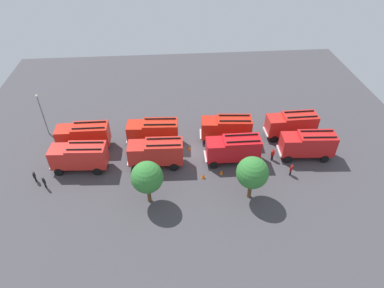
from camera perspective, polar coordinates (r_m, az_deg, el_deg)
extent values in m
plane|color=#423F44|center=(46.06, 0.00, -1.36)|extent=(66.61, 66.61, 0.00)
cube|color=red|center=(48.93, 14.03, 3.13)|extent=(2.24, 2.53, 2.60)
cube|color=#8C9EAD|center=(48.43, 12.91, 3.37)|extent=(0.11, 2.13, 1.46)
cube|color=red|center=(50.07, 17.86, 3.43)|extent=(4.84, 2.57, 2.90)
cube|color=black|center=(48.71, 18.48, 4.47)|extent=(4.32, 0.19, 0.12)
cube|color=black|center=(49.75, 17.94, 5.36)|extent=(4.32, 0.19, 0.12)
cube|color=silver|center=(49.22, 12.50, 1.98)|extent=(0.24, 2.38, 0.28)
cylinder|color=black|center=(48.86, 13.93, 0.82)|extent=(1.11, 0.37, 1.10)
cylinder|color=black|center=(50.66, 13.17, 2.48)|extent=(1.11, 0.37, 1.10)
cylinder|color=black|center=(50.61, 19.20, 1.13)|extent=(1.11, 0.37, 1.10)
cylinder|color=black|center=(52.35, 18.28, 2.72)|extent=(1.11, 0.37, 1.10)
cube|color=red|center=(47.03, 2.96, 2.78)|extent=(2.40, 2.68, 2.60)
cube|color=#8C9EAD|center=(46.80, 1.68, 3.09)|extent=(0.26, 2.12, 1.46)
cube|color=red|center=(47.24, 7.21, 2.90)|extent=(4.99, 2.90, 2.90)
cube|color=black|center=(45.78, 7.45, 3.99)|extent=(4.31, 0.48, 0.12)
cube|color=black|center=(46.91, 7.28, 4.94)|extent=(4.31, 0.48, 0.12)
cube|color=silver|center=(47.66, 1.47, 1.66)|extent=(0.40, 2.38, 0.28)
cylinder|color=black|center=(46.99, 2.71, 0.39)|extent=(1.13, 0.44, 1.10)
cylinder|color=black|center=(48.90, 2.61, 2.13)|extent=(1.13, 0.44, 1.10)
cylinder|color=black|center=(47.46, 8.63, 0.37)|extent=(1.13, 0.44, 1.10)
cylinder|color=black|center=(49.35, 8.31, 2.10)|extent=(1.13, 0.44, 1.10)
cube|color=red|center=(46.87, -9.68, 2.07)|extent=(2.35, 2.63, 2.60)
cube|color=#8C9EAD|center=(46.86, -10.99, 2.35)|extent=(0.21, 2.13, 1.46)
cube|color=red|center=(46.38, -5.42, 2.29)|extent=(4.94, 2.78, 2.90)
cube|color=black|center=(44.91, -5.58, 3.38)|extent=(4.32, 0.38, 0.12)
cube|color=black|center=(46.03, -5.49, 4.37)|extent=(4.32, 0.38, 0.12)
cube|color=silver|center=(47.75, -10.96, 0.93)|extent=(0.34, 2.38, 0.28)
cylinder|color=black|center=(46.89, -9.88, -0.33)|extent=(1.12, 0.42, 1.10)
cylinder|color=black|center=(48.76, -9.56, 1.44)|extent=(1.12, 0.42, 1.10)
cylinder|color=black|center=(46.38, -3.89, -0.26)|extent=(1.12, 0.42, 1.10)
cylinder|color=black|center=(48.27, -3.80, 1.53)|extent=(1.12, 0.42, 1.10)
cube|color=red|center=(48.60, -20.92, 1.25)|extent=(2.22, 2.52, 2.60)
cube|color=#8C9EAD|center=(48.75, -22.18, 1.48)|extent=(0.10, 2.13, 1.46)
cube|color=red|center=(47.57, -16.94, 1.61)|extent=(4.82, 2.53, 2.90)
cube|color=black|center=(46.14, -17.43, 2.65)|extent=(4.32, 0.15, 0.12)
cube|color=black|center=(47.24, -17.16, 3.63)|extent=(4.32, 0.15, 0.12)
cube|color=silver|center=(49.63, -21.94, 0.12)|extent=(0.22, 2.38, 0.28)
cylinder|color=black|center=(48.65, -21.03, -1.07)|extent=(1.10, 0.36, 1.10)
cylinder|color=black|center=(50.46, -20.46, 0.67)|extent=(1.10, 0.36, 1.10)
cylinder|color=black|center=(47.39, -15.39, -0.83)|extent=(1.10, 0.36, 1.10)
cylinder|color=black|center=(49.24, -15.01, 0.94)|extent=(1.10, 0.36, 1.10)
cube|color=red|center=(45.83, 16.38, -0.08)|extent=(2.35, 2.63, 2.60)
cube|color=#8C9EAD|center=(45.34, 15.18, 0.21)|extent=(0.21, 2.13, 1.46)
cube|color=red|center=(46.90, 20.50, 0.11)|extent=(4.95, 2.80, 2.90)
cube|color=black|center=(45.49, 21.19, 1.12)|extent=(4.32, 0.39, 0.12)
cube|color=black|center=(46.51, 20.68, 2.15)|extent=(4.32, 0.39, 0.12)
cube|color=silver|center=(46.20, 14.71, -1.21)|extent=(0.35, 2.38, 0.28)
cylinder|color=black|center=(45.85, 16.16, -2.54)|extent=(1.12, 0.42, 1.10)
cylinder|color=black|center=(47.60, 15.48, -0.64)|extent=(1.12, 0.42, 1.10)
cylinder|color=black|center=(47.51, 21.82, -2.38)|extent=(1.12, 0.42, 1.10)
cylinder|color=black|center=(49.20, 20.97, -0.56)|extent=(1.12, 0.42, 1.10)
cube|color=red|center=(43.23, 3.92, -0.99)|extent=(2.21, 2.51, 2.60)
cube|color=#8C9EAD|center=(42.91, 2.55, -0.73)|extent=(0.09, 2.13, 1.46)
cube|color=red|center=(43.72, 8.48, -0.61)|extent=(4.81, 2.52, 2.90)
cube|color=black|center=(42.22, 8.85, 0.46)|extent=(4.32, 0.14, 0.12)
cube|color=black|center=(43.28, 8.49, 1.58)|extent=(4.32, 0.14, 0.12)
cube|color=silver|center=(43.84, 2.30, -2.22)|extent=(0.21, 2.38, 0.28)
cylinder|color=black|center=(43.32, 3.77, -3.59)|extent=(1.10, 0.36, 1.10)
cylinder|color=black|center=(45.11, 3.39, -1.55)|extent=(1.10, 0.36, 1.10)
cylinder|color=black|center=(44.18, 10.09, -3.22)|extent=(1.10, 0.36, 1.10)
cylinder|color=black|center=(45.94, 9.46, -1.23)|extent=(1.10, 0.36, 1.10)
cube|color=red|center=(43.22, -9.43, -1.52)|extent=(2.29, 2.58, 2.60)
cube|color=#8C9EAD|center=(43.17, -10.85, -1.23)|extent=(0.16, 2.13, 1.46)
cube|color=red|center=(42.81, -4.80, -1.25)|extent=(4.89, 2.68, 2.90)
cube|color=black|center=(41.28, -4.94, -0.19)|extent=(4.32, 0.28, 0.12)
cube|color=black|center=(42.36, -4.89, 0.98)|extent=(4.32, 0.28, 0.12)
cube|color=silver|center=(44.13, -10.82, -2.70)|extent=(0.29, 2.38, 0.28)
cylinder|color=black|center=(43.36, -9.62, -4.11)|extent=(1.11, 0.39, 1.10)
cylinder|color=black|center=(45.15, -9.35, -2.05)|extent=(1.11, 0.39, 1.10)
cylinder|color=black|center=(42.98, -3.12, -3.97)|extent=(1.11, 0.39, 1.10)
cylinder|color=black|center=(44.77, -3.12, -1.90)|extent=(1.11, 0.39, 1.10)
cube|color=red|center=(45.31, -21.74, -2.01)|extent=(2.35, 2.63, 2.60)
cube|color=#8C9EAD|center=(45.51, -23.07, -1.71)|extent=(0.21, 2.13, 1.46)
cube|color=red|center=(44.09, -17.53, -1.86)|extent=(4.94, 2.79, 2.90)
cube|color=black|center=(42.63, -18.13, -0.85)|extent=(4.32, 0.38, 0.12)
cube|color=black|center=(43.65, -17.72, 0.29)|extent=(4.32, 0.38, 0.12)
cube|color=silver|center=(46.45, -22.80, -3.09)|extent=(0.35, 2.38, 0.28)
cylinder|color=black|center=(45.51, -21.94, -4.48)|extent=(1.12, 0.42, 1.10)
cylinder|color=black|center=(47.18, -21.14, -2.50)|extent=(1.12, 0.42, 1.10)
cylinder|color=black|center=(43.99, -15.95, -4.56)|extent=(1.12, 0.42, 1.10)
cylinder|color=black|center=(45.71, -15.36, -2.50)|extent=(1.12, 0.42, 1.10)
cylinder|color=black|center=(46.00, -25.28, -5.40)|extent=(0.16, 0.16, 0.74)
cylinder|color=black|center=(45.84, -25.29, -5.57)|extent=(0.16, 0.16, 0.74)
cube|color=black|center=(45.49, -25.52, -4.86)|extent=(0.34, 0.47, 0.64)
sphere|color=beige|center=(45.22, -25.66, -4.47)|extent=(0.21, 0.21, 0.21)
cylinder|color=black|center=(45.17, -25.69, -4.39)|extent=(0.26, 0.26, 0.06)
cylinder|color=black|center=(44.46, -23.83, -6.58)|extent=(0.16, 0.16, 0.79)
cylinder|color=black|center=(44.61, -23.95, -6.44)|extent=(0.16, 0.16, 0.79)
cube|color=black|center=(44.05, -24.14, -5.82)|extent=(0.46, 0.47, 0.69)
sphere|color=tan|center=(43.76, -24.29, -5.39)|extent=(0.22, 0.22, 0.22)
cylinder|color=black|center=(43.70, -24.32, -5.31)|extent=(0.28, 0.28, 0.07)
cylinder|color=black|center=(45.89, 13.69, -2.22)|extent=(0.16, 0.16, 0.80)
cylinder|color=black|center=(45.77, 13.50, -2.32)|extent=(0.16, 0.16, 0.80)
cube|color=#B7140F|center=(45.36, 13.73, -1.56)|extent=(0.48, 0.41, 0.69)
sphere|color=beige|center=(45.07, 13.82, -1.11)|extent=(0.23, 0.23, 0.23)
cylinder|color=#B7140F|center=(45.02, 13.83, -1.02)|extent=(0.28, 0.28, 0.07)
cylinder|color=black|center=(44.14, 16.50, -4.82)|extent=(0.16, 0.16, 0.74)
cylinder|color=black|center=(44.30, 16.60, -4.66)|extent=(0.16, 0.16, 0.74)
cube|color=#B7140F|center=(43.76, 16.71, -4.08)|extent=(0.45, 0.48, 0.65)
sphere|color=#9E704C|center=(43.49, 16.81, -3.66)|extent=(0.21, 0.21, 0.21)
cylinder|color=#B7140F|center=(43.43, 16.83, -3.58)|extent=(0.26, 0.26, 0.06)
cylinder|color=black|center=(50.85, -17.59, 1.54)|extent=(0.16, 0.16, 0.84)
cylinder|color=black|center=(50.75, -17.39, 1.51)|extent=(0.16, 0.16, 0.84)
cube|color=orange|center=(50.35, -17.66, 2.24)|extent=(0.47, 0.36, 0.73)
sphere|color=tan|center=(50.08, -17.76, 2.68)|extent=(0.24, 0.24, 0.24)
cylinder|color=orange|center=(50.03, -17.78, 2.77)|extent=(0.30, 0.30, 0.07)
cylinder|color=brown|center=(39.82, 9.90, -7.72)|extent=(0.46, 0.46, 2.31)
sphere|color=#337A33|center=(37.92, 10.34, -4.87)|extent=(3.70, 3.70, 3.70)
cylinder|color=brown|center=(39.11, -7.40, -8.50)|extent=(0.46, 0.46, 2.28)
sphere|color=#337A33|center=(37.20, -7.73, -5.68)|extent=(3.64, 3.64, 3.64)
cone|color=#F2600C|center=(46.26, -0.50, -0.66)|extent=(0.44, 0.44, 0.62)
cone|color=#F2600C|center=(42.77, 5.07, -4.79)|extent=(0.43, 0.43, 0.62)
cone|color=#F2600C|center=(42.04, 1.93, -5.51)|extent=(0.47, 0.47, 0.68)
cylinder|color=slate|center=(52.13, -24.20, 4.41)|extent=(0.16, 0.16, 6.28)
sphere|color=#F2EFCC|center=(50.52, -25.18, 7.51)|extent=(0.36, 0.36, 0.36)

